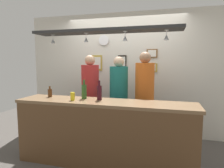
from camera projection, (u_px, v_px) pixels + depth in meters
name	position (u px, v px, depth m)	size (l,w,h in m)	color
ground_plane	(110.00, 153.00, 3.39)	(8.00, 8.00, 0.00)	#4C4742
back_wall	(124.00, 74.00, 4.29)	(4.40, 0.06, 2.60)	silver
bar_counter	(101.00, 125.00, 2.83)	(2.70, 0.55, 0.98)	brown
overhead_glass_rack	(105.00, 31.00, 2.87)	(2.20, 0.36, 0.04)	black
hanging_wineglass_far_left	(53.00, 41.00, 3.13)	(0.07, 0.07, 0.13)	silver
hanging_wineglass_left	(86.00, 39.00, 2.93)	(0.07, 0.07, 0.13)	silver
hanging_wineglass_center_left	(125.00, 38.00, 2.76)	(0.07, 0.07, 0.13)	silver
hanging_wineglass_center	(166.00, 37.00, 2.64)	(0.07, 0.07, 0.13)	silver
person_left_red_shirt	(90.00, 90.00, 3.84)	(0.34, 0.34, 1.69)	#2D334C
person_middle_teal_shirt	(119.00, 92.00, 3.70)	(0.34, 0.34, 1.66)	#2D334C
person_right_orange_shirt	(145.00, 90.00, 3.56)	(0.34, 0.34, 1.74)	#2D334C
bottle_wine_dark_red	(99.00, 92.00, 3.02)	(0.08, 0.08, 0.30)	#380F19
bottle_beer_brown_stubby	(50.00, 93.00, 3.29)	(0.07, 0.07, 0.18)	#512D14
bottle_champagne_green	(84.00, 91.00, 3.13)	(0.08, 0.08, 0.30)	#2D5623
drink_can	(73.00, 96.00, 3.00)	(0.07, 0.07, 0.12)	yellow
picture_frame_caricature	(96.00, 63.00, 4.39)	(0.26, 0.02, 0.34)	#B29338
picture_frame_upper_small	(152.00, 53.00, 4.05)	(0.22, 0.02, 0.18)	brown
picture_frame_crest	(122.00, 61.00, 4.23)	(0.18, 0.02, 0.26)	black
picture_frame_lower_pair	(150.00, 68.00, 4.09)	(0.30, 0.02, 0.18)	#B29338
wall_clock	(104.00, 40.00, 4.28)	(0.22, 0.22, 0.03)	white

